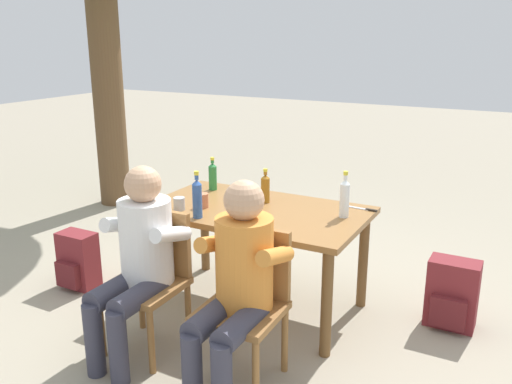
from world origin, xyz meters
name	(u,v)px	position (x,y,z in m)	size (l,w,h in m)	color
ground_plane	(256,305)	(0.00, 0.00, 0.00)	(24.00, 24.00, 0.00)	gray
dining_table	(256,222)	(0.00, 0.00, 0.65)	(1.52, 0.89, 0.75)	olive
chair_near_right	(247,297)	(0.34, -0.74, 0.49)	(0.45, 0.45, 0.87)	olive
chair_near_left	(151,273)	(-0.34, -0.74, 0.49)	(0.45, 0.45, 0.87)	olive
person_in_white_shirt	(237,277)	(0.34, -0.85, 0.66)	(0.47, 0.61, 1.18)	orange
person_in_plaid_shirt	(138,254)	(-0.34, -0.85, 0.66)	(0.47, 0.61, 1.18)	white
bottle_amber	(265,188)	(-0.01, 0.16, 0.86)	(0.06, 0.06, 0.25)	#996019
bottle_blue	(197,198)	(-0.25, -0.35, 0.88)	(0.06, 0.06, 0.32)	#2D56A3
bottle_clear	(345,197)	(0.60, 0.12, 0.88)	(0.06, 0.06, 0.31)	white
bottle_green	(213,176)	(-0.52, 0.26, 0.86)	(0.06, 0.06, 0.26)	#287A38
cup_terracotta	(203,200)	(-0.34, -0.15, 0.80)	(0.08, 0.08, 0.10)	#BC6B47
cup_steel	(179,204)	(-0.45, -0.28, 0.79)	(0.08, 0.08, 0.09)	#B2B7BC
table_knife	(363,209)	(0.66, 0.33, 0.75)	(0.24, 0.04, 0.01)	silver
backpack_by_near_side	(452,295)	(1.30, 0.37, 0.23)	(0.33, 0.25, 0.47)	maroon
backpack_by_far_side	(78,261)	(-1.37, -0.38, 0.22)	(0.30, 0.24, 0.45)	maroon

